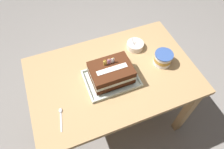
{
  "coord_description": "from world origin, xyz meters",
  "views": [
    {
      "loc": [
        -0.31,
        -0.78,
        1.96
      ],
      "look_at": [
        -0.01,
        -0.02,
        0.79
      ],
      "focal_mm": 32.16,
      "sensor_mm": 36.0,
      "label": 1
    }
  ],
  "objects_px": {
    "bowl_stack": "(135,45)",
    "serving_spoon_near_tray": "(61,114)",
    "birthday_cake": "(111,73)",
    "foil_tray": "(111,79)",
    "ice_cream_tub": "(163,58)"
  },
  "relations": [
    {
      "from": "bowl_stack",
      "to": "serving_spoon_near_tray",
      "type": "xyz_separation_m",
      "value": [
        -0.69,
        -0.36,
        -0.02
      ]
    },
    {
      "from": "birthday_cake",
      "to": "bowl_stack",
      "type": "height_order",
      "value": "birthday_cake"
    },
    {
      "from": "foil_tray",
      "to": "ice_cream_tub",
      "type": "xyz_separation_m",
      "value": [
        0.41,
        0.0,
        0.04
      ]
    },
    {
      "from": "birthday_cake",
      "to": "serving_spoon_near_tray",
      "type": "height_order",
      "value": "birthday_cake"
    },
    {
      "from": "foil_tray",
      "to": "bowl_stack",
      "type": "relative_size",
      "value": 2.73
    },
    {
      "from": "birthday_cake",
      "to": "serving_spoon_near_tray",
      "type": "xyz_separation_m",
      "value": [
        -0.4,
        -0.13,
        -0.08
      ]
    },
    {
      "from": "ice_cream_tub",
      "to": "bowl_stack",
      "type": "bearing_deg",
      "value": 119.43
    },
    {
      "from": "foil_tray",
      "to": "birthday_cake",
      "type": "distance_m",
      "value": 0.08
    },
    {
      "from": "foil_tray",
      "to": "ice_cream_tub",
      "type": "distance_m",
      "value": 0.42
    },
    {
      "from": "bowl_stack",
      "to": "serving_spoon_near_tray",
      "type": "bearing_deg",
      "value": -152.75
    },
    {
      "from": "foil_tray",
      "to": "serving_spoon_near_tray",
      "type": "height_order",
      "value": "foil_tray"
    },
    {
      "from": "foil_tray",
      "to": "bowl_stack",
      "type": "bearing_deg",
      "value": 37.28
    },
    {
      "from": "ice_cream_tub",
      "to": "serving_spoon_near_tray",
      "type": "relative_size",
      "value": 0.85
    },
    {
      "from": "birthday_cake",
      "to": "ice_cream_tub",
      "type": "xyz_separation_m",
      "value": [
        0.41,
        0.0,
        -0.03
      ]
    },
    {
      "from": "serving_spoon_near_tray",
      "to": "birthday_cake",
      "type": "bearing_deg",
      "value": 18.51
    }
  ]
}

